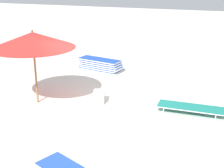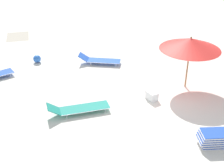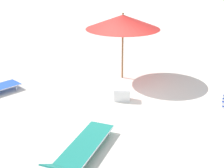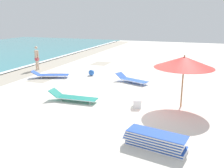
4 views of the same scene
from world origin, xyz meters
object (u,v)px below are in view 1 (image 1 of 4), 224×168
at_px(beach_umbrella, 33,40).
at_px(cooler_box, 99,97).
at_px(sun_lounger_under_umbrella, 198,107).
at_px(lounger_stack, 100,65).

xyz_separation_m(beach_umbrella, cooler_box, (-0.70, 1.82, -1.81)).
relative_size(beach_umbrella, cooler_box, 4.34).
height_order(beach_umbrella, sun_lounger_under_umbrella, beach_umbrella).
height_order(lounger_stack, sun_lounger_under_umbrella, same).
bearing_deg(lounger_stack, sun_lounger_under_umbrella, 66.20).
xyz_separation_m(sun_lounger_under_umbrella, cooler_box, (0.26, -3.04, -0.02)).
height_order(sun_lounger_under_umbrella, cooler_box, sun_lounger_under_umbrella).
bearing_deg(sun_lounger_under_umbrella, cooler_box, -87.44).
bearing_deg(cooler_box, sun_lounger_under_umbrella, -103.61).
relative_size(beach_umbrella, sun_lounger_under_umbrella, 1.08).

